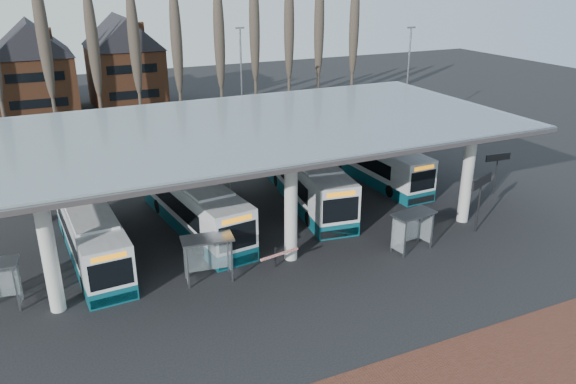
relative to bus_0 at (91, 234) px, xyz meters
name	(u,v)px	position (x,y,z in m)	size (l,w,h in m)	color
ground	(311,279)	(9.85, -7.20, -1.42)	(140.00, 140.00, 0.00)	black
station_canopy	(252,134)	(9.85, 0.80, 4.26)	(32.00, 16.00, 6.34)	silver
poplar_row	(156,39)	(9.85, 25.80, 7.36)	(45.10, 1.10, 14.50)	#473D33
lamp_post_b	(242,82)	(15.85, 18.80, 3.92)	(0.80, 0.16, 10.17)	slate
lamp_post_c	(407,81)	(29.85, 12.80, 3.92)	(0.80, 0.16, 10.17)	slate
bus_0	(91,234)	(0.00, 0.00, 0.00)	(2.91, 10.95, 3.01)	white
bus_1	(194,204)	(6.19, 1.45, 0.11)	(3.91, 11.87, 3.24)	white
bus_2	(307,180)	(14.32, 2.28, 0.14)	(4.14, 12.16, 3.31)	white
bus_3	(375,161)	(20.95, 4.15, 0.03)	(2.73, 11.13, 3.07)	white
shelter_1	(207,248)	(5.09, -4.93, 0.32)	(2.72, 1.61, 2.40)	gray
shelter_2	(412,222)	(16.46, -6.52, 0.25)	(2.63, 1.60, 2.30)	gray
info_sign_0	(481,186)	(21.51, -6.28, 1.56)	(2.25, 1.04, 3.55)	black
info_sign_1	(498,160)	(27.04, -1.96, 1.07)	(2.00, 0.28, 2.97)	black
barrier	(278,255)	(8.71, -5.61, -0.52)	(2.30, 0.81, 1.16)	black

